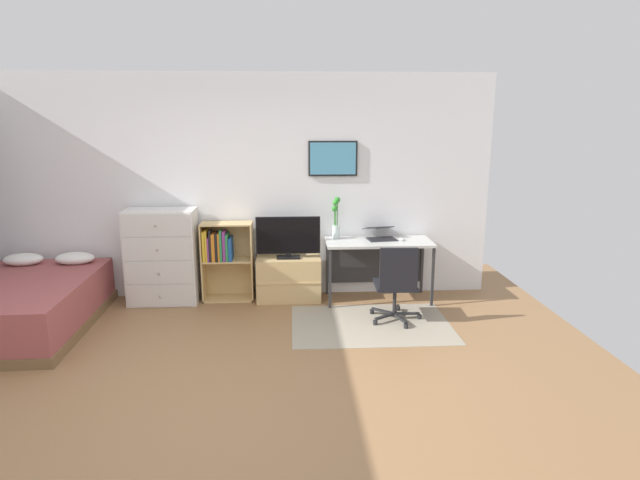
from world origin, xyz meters
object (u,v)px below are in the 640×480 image
at_px(bed, 24,305).
at_px(dresser, 163,257).
at_px(television, 288,238).
at_px(office_chair, 397,282).
at_px(tv_stand, 289,279).
at_px(bamboo_vase, 336,219).
at_px(bookshelf, 223,254).
at_px(computer_mouse, 402,239).
at_px(laptop, 380,234).
at_px(desk, 378,251).

relative_size(bed, dresser, 1.75).
distance_m(television, office_chair, 1.44).
bearing_deg(tv_stand, office_chair, -35.43).
bearing_deg(television, bamboo_vase, 11.25).
bearing_deg(bamboo_vase, tv_stand, -170.88).
distance_m(television, bamboo_vase, 0.62).
height_order(bed, office_chair, office_chair).
xyz_separation_m(tv_stand, television, (0.00, -0.02, 0.51)).
xyz_separation_m(dresser, television, (1.49, -0.01, 0.21)).
relative_size(bookshelf, computer_mouse, 9.18).
distance_m(bookshelf, laptop, 1.91).
bearing_deg(television, bookshelf, 174.81).
bearing_deg(television, laptop, 3.37).
relative_size(bed, television, 2.59).
height_order(desk, laptop, laptop).
bearing_deg(television, dresser, 179.73).
xyz_separation_m(tv_stand, office_chair, (1.16, -0.82, 0.19)).
distance_m(tv_stand, bamboo_vase, 0.92).
xyz_separation_m(bookshelf, bamboo_vase, (1.36, 0.04, 0.41)).
relative_size(office_chair, computer_mouse, 8.27).
height_order(bed, desk, desk).
distance_m(bookshelf, bamboo_vase, 1.42).
bearing_deg(laptop, bamboo_vase, 166.23).
bearing_deg(bed, desk, 9.68).
height_order(bed, bookshelf, bookshelf).
relative_size(bed, laptop, 4.75).
xyz_separation_m(desk, laptop, (0.03, 0.05, 0.20)).
bearing_deg(desk, office_chair, -84.87).
bearing_deg(bamboo_vase, laptop, -5.29).
xyz_separation_m(dresser, bamboo_vase, (2.07, 0.11, 0.41)).
bearing_deg(laptop, television, 174.89).
bearing_deg(bookshelf, television, -5.19).
bearing_deg(office_chair, bamboo_vase, 124.75).
bearing_deg(computer_mouse, bookshelf, 176.63).
height_order(tv_stand, desk, desk).
relative_size(desk, office_chair, 1.47).
bearing_deg(bed, bamboo_vase, 12.91).
bearing_deg(computer_mouse, tv_stand, 176.74).
bearing_deg(television, computer_mouse, -2.32).
bearing_deg(dresser, tv_stand, 0.58).
xyz_separation_m(desk, bamboo_vase, (-0.50, 0.10, 0.37)).
relative_size(bed, desk, 1.57).
relative_size(bookshelf, bamboo_vase, 1.88).
height_order(television, desk, television).
bearing_deg(tv_stand, computer_mouse, -3.26).
bearing_deg(bed, computer_mouse, 7.96).
distance_m(bookshelf, computer_mouse, 2.15).
bearing_deg(bamboo_vase, bookshelf, -178.15).
distance_m(desk, computer_mouse, 0.32).
xyz_separation_m(bookshelf, television, (0.78, -0.07, 0.21)).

